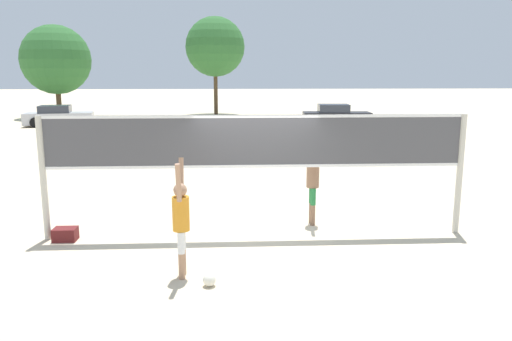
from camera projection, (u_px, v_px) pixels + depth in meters
The scene contains 10 objects.
ground_plane at pixel (256, 235), 10.43m from camera, with size 200.00×200.00×0.00m, color beige.
volleyball_net at pixel (256, 151), 10.09m from camera, with size 8.65×0.13×2.52m.
player_spiker at pixel (181, 217), 8.13m from camera, with size 0.28×0.68×1.97m.
player_blocker at pixel (313, 176), 11.02m from camera, with size 0.28×0.70×2.08m.
volleyball at pixel (209, 280), 7.92m from camera, with size 0.21×0.21×0.21m.
gear_bag at pixel (65, 234), 10.09m from camera, with size 0.46×0.34×0.26m.
parked_car_near at pixel (336, 115), 33.31m from camera, with size 4.55×2.13×1.31m.
parked_car_mid at pixel (58, 117), 32.12m from camera, with size 4.43×2.50×1.31m.
tree_left_cluster at pixel (56, 60), 37.66m from camera, with size 5.19×5.19×6.94m.
tree_right_cluster at pixel (215, 47), 40.25m from camera, with size 4.79×4.79×7.84m.
Camera 1 is at (-0.54, -9.96, 3.33)m, focal length 35.00 mm.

